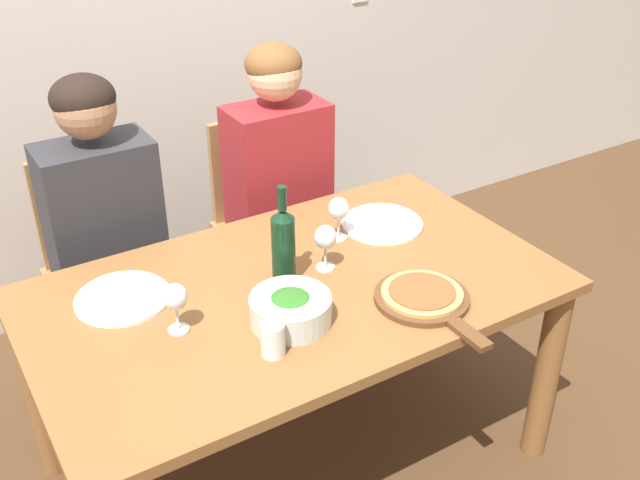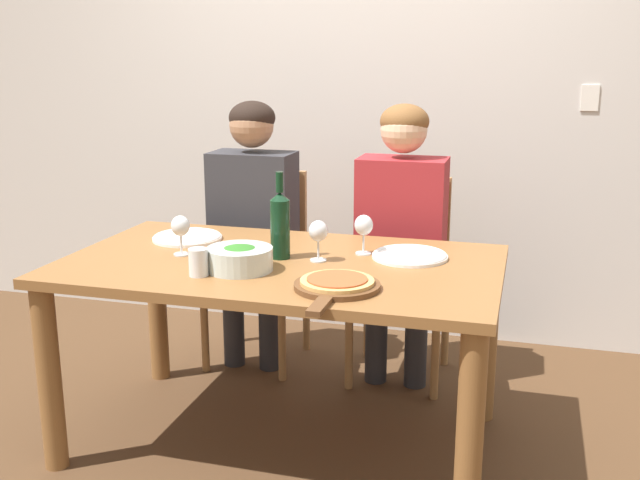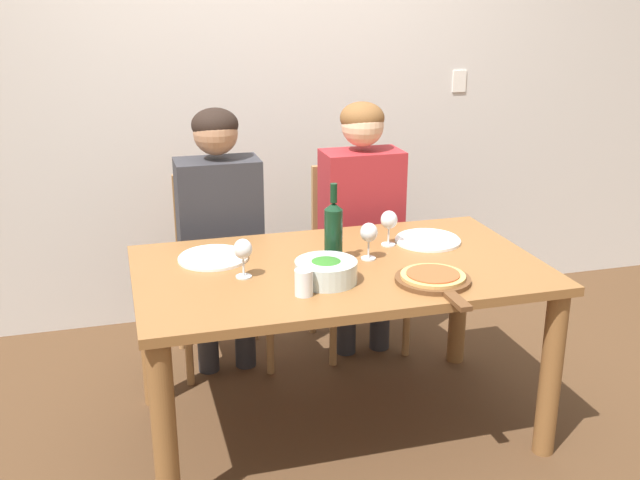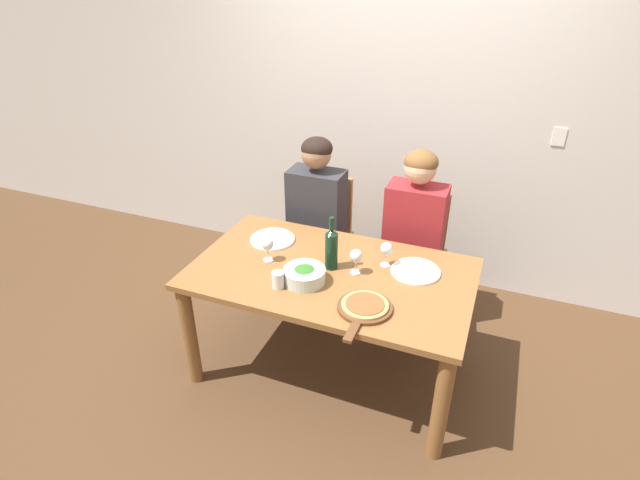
{
  "view_description": "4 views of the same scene",
  "coord_description": "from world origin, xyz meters",
  "px_view_note": "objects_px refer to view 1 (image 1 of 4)",
  "views": [
    {
      "loc": [
        -0.92,
        -1.65,
        1.97
      ],
      "look_at": [
        0.11,
        0.03,
        0.83
      ],
      "focal_mm": 42.0,
      "sensor_mm": 36.0,
      "label": 1
    },
    {
      "loc": [
        0.85,
        -2.48,
        1.46
      ],
      "look_at": [
        0.14,
        0.02,
        0.8
      ],
      "focal_mm": 42.0,
      "sensor_mm": 36.0,
      "label": 2
    },
    {
      "loc": [
        -0.82,
        -2.62,
        1.75
      ],
      "look_at": [
        -0.04,
        0.12,
        0.79
      ],
      "focal_mm": 42.0,
      "sensor_mm": 36.0,
      "label": 3
    },
    {
      "loc": [
        0.81,
        -2.22,
        2.27
      ],
      "look_at": [
        -0.1,
        0.09,
        0.86
      ],
      "focal_mm": 28.0,
      "sensor_mm": 36.0,
      "label": 4
    }
  ],
  "objects_px": {
    "chair_left": "(105,264)",
    "dinner_plate_right": "(382,223)",
    "wine_glass_centre": "(325,239)",
    "water_tumbler": "(273,339)",
    "person_woman": "(104,216)",
    "wine_glass_right": "(339,211)",
    "broccoli_bowl": "(291,309)",
    "dinner_plate_left": "(123,297)",
    "wine_glass_left": "(175,299)",
    "wine_bottle": "(283,245)",
    "person_man": "(280,171)",
    "pizza_on_board": "(424,297)",
    "chair_right": "(269,218)"
  },
  "relations": [
    {
      "from": "wine_glass_left",
      "to": "water_tumbler",
      "type": "relative_size",
      "value": 1.6
    },
    {
      "from": "chair_left",
      "to": "dinner_plate_right",
      "type": "bearing_deg",
      "value": -37.05
    },
    {
      "from": "wine_glass_left",
      "to": "wine_glass_centre",
      "type": "xyz_separation_m",
      "value": [
        0.51,
        0.06,
        0.0
      ]
    },
    {
      "from": "person_man",
      "to": "wine_glass_centre",
      "type": "relative_size",
      "value": 8.26
    },
    {
      "from": "wine_bottle",
      "to": "chair_left",
      "type": "bearing_deg",
      "value": 115.46
    },
    {
      "from": "water_tumbler",
      "to": "dinner_plate_right",
      "type": "bearing_deg",
      "value": 32.54
    },
    {
      "from": "dinner_plate_right",
      "to": "wine_glass_centre",
      "type": "xyz_separation_m",
      "value": [
        -0.31,
        -0.13,
        0.1
      ]
    },
    {
      "from": "person_man",
      "to": "wine_bottle",
      "type": "height_order",
      "value": "person_man"
    },
    {
      "from": "chair_right",
      "to": "person_woman",
      "type": "bearing_deg",
      "value": -171.19
    },
    {
      "from": "wine_glass_right",
      "to": "wine_glass_centre",
      "type": "height_order",
      "value": "same"
    },
    {
      "from": "wine_bottle",
      "to": "wine_glass_centre",
      "type": "height_order",
      "value": "wine_bottle"
    },
    {
      "from": "wine_glass_centre",
      "to": "water_tumbler",
      "type": "height_order",
      "value": "wine_glass_centre"
    },
    {
      "from": "person_man",
      "to": "dinner_plate_right",
      "type": "bearing_deg",
      "value": -76.49
    },
    {
      "from": "person_man",
      "to": "pizza_on_board",
      "type": "height_order",
      "value": "person_man"
    },
    {
      "from": "wine_bottle",
      "to": "dinner_plate_left",
      "type": "distance_m",
      "value": 0.49
    },
    {
      "from": "person_man",
      "to": "water_tumbler",
      "type": "distance_m",
      "value": 1.07
    },
    {
      "from": "person_woman",
      "to": "wine_glass_centre",
      "type": "xyz_separation_m",
      "value": [
        0.5,
        -0.64,
        0.07
      ]
    },
    {
      "from": "water_tumbler",
      "to": "chair_left",
      "type": "bearing_deg",
      "value": 98.74
    },
    {
      "from": "person_woman",
      "to": "wine_glass_right",
      "type": "relative_size",
      "value": 8.26
    },
    {
      "from": "chair_right",
      "to": "pizza_on_board",
      "type": "bearing_deg",
      "value": -92.43
    },
    {
      "from": "chair_right",
      "to": "wine_glass_left",
      "type": "bearing_deg",
      "value": -131.27
    },
    {
      "from": "dinner_plate_right",
      "to": "wine_glass_left",
      "type": "xyz_separation_m",
      "value": [
        -0.83,
        -0.19,
        0.1
      ]
    },
    {
      "from": "chair_right",
      "to": "dinner_plate_left",
      "type": "relative_size",
      "value": 3.24
    },
    {
      "from": "wine_glass_right",
      "to": "water_tumbler",
      "type": "xyz_separation_m",
      "value": [
        -0.48,
        -0.42,
        -0.06
      ]
    },
    {
      "from": "person_woman",
      "to": "water_tumbler",
      "type": "height_order",
      "value": "person_woman"
    },
    {
      "from": "broccoli_bowl",
      "to": "dinner_plate_left",
      "type": "height_order",
      "value": "broccoli_bowl"
    },
    {
      "from": "broccoli_bowl",
      "to": "wine_glass_centre",
      "type": "height_order",
      "value": "wine_glass_centre"
    },
    {
      "from": "chair_left",
      "to": "dinner_plate_right",
      "type": "distance_m",
      "value": 1.04
    },
    {
      "from": "person_woman",
      "to": "broccoli_bowl",
      "type": "height_order",
      "value": "person_woman"
    },
    {
      "from": "pizza_on_board",
      "to": "person_woman",
      "type": "bearing_deg",
      "value": 124.43
    },
    {
      "from": "dinner_plate_right",
      "to": "wine_glass_left",
      "type": "relative_size",
      "value": 1.85
    },
    {
      "from": "person_man",
      "to": "wine_glass_centre",
      "type": "distance_m",
      "value": 0.67
    },
    {
      "from": "person_man",
      "to": "broccoli_bowl",
      "type": "bearing_deg",
      "value": -117.13
    },
    {
      "from": "wine_bottle",
      "to": "dinner_plate_right",
      "type": "xyz_separation_m",
      "value": [
        0.46,
        0.13,
        -0.12
      ]
    },
    {
      "from": "chair_right",
      "to": "wine_glass_right",
      "type": "bearing_deg",
      "value": -95.19
    },
    {
      "from": "wine_glass_left",
      "to": "chair_left",
      "type": "bearing_deg",
      "value": 88.91
    },
    {
      "from": "chair_left",
      "to": "wine_bottle",
      "type": "xyz_separation_m",
      "value": [
        0.35,
        -0.74,
        0.35
      ]
    },
    {
      "from": "wine_glass_centre",
      "to": "wine_glass_left",
      "type": "bearing_deg",
      "value": -173.3
    },
    {
      "from": "wine_glass_centre",
      "to": "water_tumbler",
      "type": "xyz_separation_m",
      "value": [
        -0.34,
        -0.29,
        -0.06
      ]
    },
    {
      "from": "dinner_plate_left",
      "to": "pizza_on_board",
      "type": "relative_size",
      "value": 0.67
    },
    {
      "from": "dinner_plate_right",
      "to": "wine_glass_left",
      "type": "bearing_deg",
      "value": -166.99
    },
    {
      "from": "dinner_plate_right",
      "to": "wine_glass_centre",
      "type": "relative_size",
      "value": 1.85
    },
    {
      "from": "dinner_plate_right",
      "to": "pizza_on_board",
      "type": "distance_m",
      "value": 0.47
    },
    {
      "from": "dinner_plate_right",
      "to": "wine_glass_left",
      "type": "height_order",
      "value": "wine_glass_left"
    },
    {
      "from": "dinner_plate_left",
      "to": "wine_glass_left",
      "type": "bearing_deg",
      "value": -69.52
    },
    {
      "from": "person_woman",
      "to": "person_man",
      "type": "xyz_separation_m",
      "value": [
        0.69,
        0.0,
        0.0
      ]
    },
    {
      "from": "person_man",
      "to": "dinner_plate_left",
      "type": "height_order",
      "value": "person_man"
    },
    {
      "from": "chair_left",
      "to": "dinner_plate_left",
      "type": "bearing_deg",
      "value": -99.61
    },
    {
      "from": "wine_bottle",
      "to": "wine_glass_right",
      "type": "height_order",
      "value": "wine_bottle"
    },
    {
      "from": "wine_bottle",
      "to": "pizza_on_board",
      "type": "bearing_deg",
      "value": -46.41
    }
  ]
}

